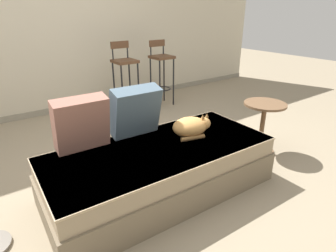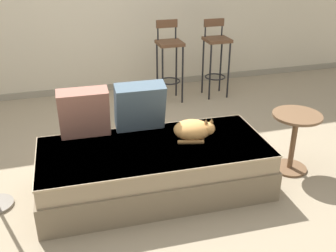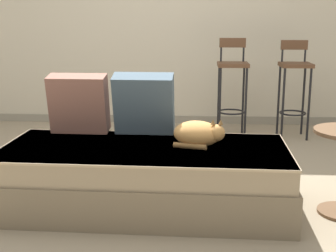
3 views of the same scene
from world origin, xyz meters
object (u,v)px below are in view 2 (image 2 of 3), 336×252
couch (154,168)px  throw_pillow_corner (84,113)px  cat (194,130)px  bar_stool_near_window (169,54)px  bar_stool_by_doorway (216,51)px  throw_pillow_middle (140,106)px  side_table (294,134)px

couch → throw_pillow_corner: 0.76m
throw_pillow_corner → cat: size_ratio=1.19×
bar_stool_near_window → bar_stool_by_doorway: 0.65m
throw_pillow_corner → cat: bearing=-19.8°
throw_pillow_corner → throw_pillow_middle: throw_pillow_middle is taller
bar_stool_near_window → throw_pillow_corner: bearing=-127.3°
couch → bar_stool_near_window: bar_stool_near_window is taller
couch → throw_pillow_middle: 0.55m
throw_pillow_corner → side_table: throw_pillow_corner is taller
couch → bar_stool_by_doorway: 2.46m
couch → throw_pillow_corner: size_ratio=4.42×
cat → bar_stool_by_doorway: size_ratio=0.36×
throw_pillow_corner → side_table: bearing=-12.0°
cat → bar_stool_by_doorway: bearing=62.4°
cat → throw_pillow_middle: bearing=142.8°
side_table → cat: bearing=175.6°
cat → side_table: (0.95, -0.07, -0.14)m
bar_stool_by_doorway → side_table: (-0.07, -2.03, -0.26)m
couch → throw_pillow_corner: (-0.52, 0.35, 0.43)m
cat → side_table: size_ratio=0.65×
cat → bar_stool_near_window: bearing=79.3°
throw_pillow_middle → side_table: bearing=-15.5°
throw_pillow_corner → bar_stool_near_window: 2.06m
couch → side_table: 1.32m
throw_pillow_middle → side_table: throw_pillow_middle is taller
bar_stool_by_doorway → cat: bearing=-117.6°
bar_stool_by_doorway → side_table: 2.05m
bar_stool_near_window → side_table: (0.58, -2.03, -0.26)m
cat → bar_stool_by_doorway: 2.21m
throw_pillow_middle → cat: (0.40, -0.30, -0.14)m
couch → bar_stool_near_window: (0.73, 1.99, 0.41)m
couch → throw_pillow_corner: bearing=146.1°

